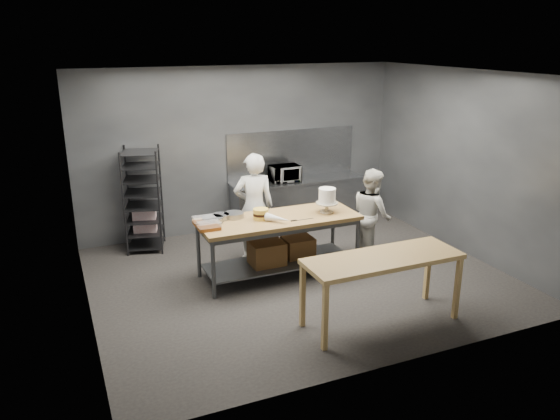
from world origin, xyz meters
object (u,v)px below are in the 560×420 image
object	(u,v)px
work_table	(279,239)
chef_behind	(254,207)
speed_rack	(143,201)
frosted_cake_stand	(327,197)
near_counter	(383,263)
layer_cake	(261,214)
chef_right	(372,214)
microwave	(285,173)

from	to	relation	value
work_table	chef_behind	xyz separation A→B (m)	(-0.13, 0.73, 0.31)
speed_rack	frosted_cake_stand	bearing A→B (deg)	-38.59
near_counter	layer_cake	world-z (taller)	layer_cake
chef_right	layer_cake	distance (m)	1.94
chef_right	near_counter	bearing A→B (deg)	157.74
work_table	speed_rack	world-z (taller)	speed_rack
near_counter	chef_behind	distance (m)	2.69
work_table	layer_cake	world-z (taller)	layer_cake
chef_behind	frosted_cake_stand	distance (m)	1.23
layer_cake	near_counter	bearing A→B (deg)	-64.60
near_counter	chef_right	bearing A→B (deg)	61.25
layer_cake	work_table	bearing A→B (deg)	-3.05
microwave	layer_cake	world-z (taller)	microwave
frosted_cake_stand	layer_cake	bearing A→B (deg)	174.94
work_table	chef_right	world-z (taller)	chef_right
microwave	layer_cake	distance (m)	2.29
microwave	work_table	bearing A→B (deg)	-115.76
frosted_cake_stand	microwave	bearing A→B (deg)	84.76
chef_behind	frosted_cake_stand	xyz separation A→B (m)	(0.89, -0.80, 0.28)
frosted_cake_stand	near_counter	bearing A→B (deg)	-94.96
frosted_cake_stand	chef_right	bearing A→B (deg)	6.43
work_table	frosted_cake_stand	bearing A→B (deg)	-5.84
speed_rack	chef_right	xyz separation A→B (m)	(3.31, -1.85, -0.11)
work_table	chef_right	distance (m)	1.64
frosted_cake_stand	layer_cake	size ratio (longest dim) A/B	1.68
chef_behind	microwave	bearing A→B (deg)	-118.78
microwave	frosted_cake_stand	xyz separation A→B (m)	(-0.19, -2.02, 0.11)
near_counter	microwave	xyz separation A→B (m)	(0.34, 3.80, 0.24)
near_counter	layer_cake	distance (m)	2.08
speed_rack	near_counter	bearing A→B (deg)	-58.51
work_table	chef_behind	size ratio (longest dim) A/B	1.36
chef_right	layer_cake	world-z (taller)	chef_right
speed_rack	chef_right	distance (m)	3.79
speed_rack	chef_behind	world-z (taller)	chef_behind
layer_cake	chef_right	bearing A→B (deg)	0.19
near_counter	frosted_cake_stand	size ratio (longest dim) A/B	5.27
chef_right	layer_cake	bearing A→B (deg)	96.68
chef_behind	microwave	distance (m)	1.63
near_counter	microwave	world-z (taller)	microwave
speed_rack	layer_cake	world-z (taller)	speed_rack
speed_rack	microwave	distance (m)	2.63
near_counter	chef_behind	xyz separation A→B (m)	(-0.73, 2.58, 0.07)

